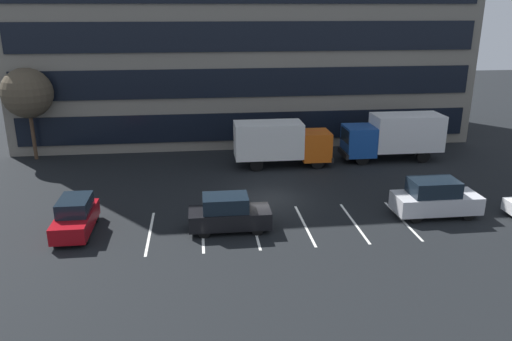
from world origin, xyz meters
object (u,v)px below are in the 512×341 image
box_truck_orange (281,142)px  suv_silver (435,198)px  box_truck_blue (394,135)px  suv_maroon (75,216)px  suv_black (228,214)px  bare_tree (27,93)px

box_truck_orange → suv_silver: bearing=-54.7°
box_truck_blue → suv_maroon: bearing=-153.5°
suv_silver → suv_maroon: (-19.90, 0.07, -0.14)m
suv_black → suv_maroon: size_ratio=1.05×
box_truck_blue → bare_tree: (-27.79, 3.42, 3.19)m
box_truck_blue → bare_tree: 28.18m
box_truck_orange → suv_black: bearing=-113.0°
bare_tree → box_truck_blue: bearing=-7.0°
box_truck_orange → suv_silver: (7.25, -10.25, -0.84)m
box_truck_orange → suv_maroon: bearing=-141.2°
box_truck_blue → suv_black: bearing=-139.9°
suv_black → suv_maroon: (-8.05, 0.66, -0.04)m
suv_maroon → bare_tree: 16.05m
box_truck_blue → suv_silver: box_truck_blue is taller
suv_silver → suv_maroon: size_ratio=1.16×
box_truck_orange → suv_maroon: (-12.65, -10.18, -0.98)m
suv_black → bare_tree: bare_tree is taller
box_truck_orange → suv_black: size_ratio=1.67×
bare_tree → box_truck_orange: bearing=-12.1°
suv_silver → bare_tree: bare_tree is taller
box_truck_blue → box_truck_orange: bearing=-176.2°
suv_silver → suv_maroon: bearing=179.8°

